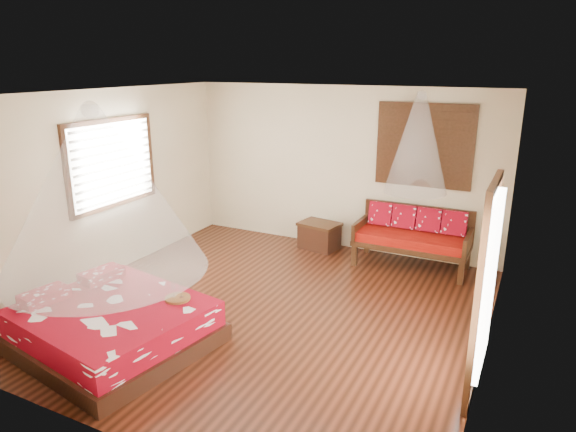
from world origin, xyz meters
name	(u,v)px	position (x,y,z in m)	size (l,w,h in m)	color
room	(264,208)	(0.00, 0.00, 1.40)	(5.54, 5.54, 2.84)	black
bed	(113,325)	(-1.12, -1.60, 0.25)	(2.28, 2.13, 0.63)	black
daybed	(413,235)	(1.39, 2.38, 0.52)	(1.78, 0.79, 0.94)	black
storage_chest	(319,235)	(-0.26, 2.45, 0.24)	(0.75, 0.60, 0.47)	black
shutter_panel	(424,146)	(1.39, 2.72, 1.90)	(1.52, 0.06, 1.32)	black
window_left	(112,163)	(-2.71, 0.20, 1.70)	(0.10, 1.74, 1.34)	black
glazed_door	(482,291)	(2.72, -0.60, 1.07)	(0.08, 1.02, 2.16)	black
wine_tray	(177,294)	(-0.54, -1.13, 0.56)	(0.30, 0.30, 0.24)	brown
mosquito_net_main	(99,191)	(-1.10, -1.60, 1.85)	(2.22, 2.22, 1.80)	white
mosquito_net_daybed	(418,143)	(1.39, 2.25, 2.00)	(0.95, 0.95, 1.50)	white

